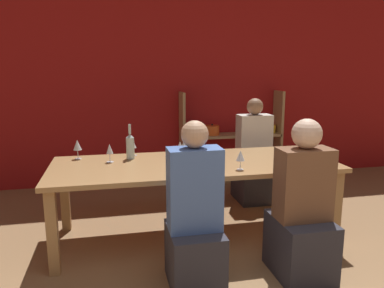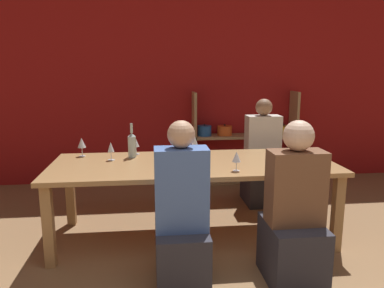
# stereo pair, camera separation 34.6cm
# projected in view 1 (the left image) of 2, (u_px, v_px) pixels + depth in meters

# --- Properties ---
(wall_back_red) EXTENTS (8.80, 0.06, 2.70)m
(wall_back_red) POSITION_uv_depth(u_px,v_px,m) (176.00, 84.00, 5.12)
(wall_back_red) COLOR #A31919
(wall_back_red) RESTS_ON ground_plane
(shelf_unit) EXTENTS (1.43, 0.30, 1.25)m
(shelf_unit) POSITION_uv_depth(u_px,v_px,m) (231.00, 151.00, 5.27)
(shelf_unit) COLOR tan
(shelf_unit) RESTS_ON ground_plane
(dining_table) EXTENTS (2.55, 0.99, 0.72)m
(dining_table) POSITION_uv_depth(u_px,v_px,m) (194.00, 170.00, 3.41)
(dining_table) COLOR #AD7F4C
(dining_table) RESTS_ON ground_plane
(wine_bottle_green) EXTENTS (0.08, 0.08, 0.33)m
(wine_bottle_green) POSITION_uv_depth(u_px,v_px,m) (130.00, 146.00, 3.51)
(wine_bottle_green) COLOR #B2C6C1
(wine_bottle_green) RESTS_ON dining_table
(wine_glass_empty_a) EXTENTS (0.07, 0.07, 0.16)m
(wine_glass_empty_a) POSITION_uv_depth(u_px,v_px,m) (133.00, 145.00, 3.64)
(wine_glass_empty_a) COLOR white
(wine_glass_empty_a) RESTS_ON dining_table
(wine_glass_empty_b) EXTENTS (0.06, 0.06, 0.17)m
(wine_glass_empty_b) POSITION_uv_depth(u_px,v_px,m) (185.00, 142.00, 3.73)
(wine_glass_empty_b) COLOR white
(wine_glass_empty_b) RESTS_ON dining_table
(wine_glass_white_a) EXTENTS (0.07, 0.07, 0.17)m
(wine_glass_white_a) POSITION_uv_depth(u_px,v_px,m) (110.00, 150.00, 3.38)
(wine_glass_white_a) COLOR white
(wine_glass_white_a) RESTS_ON dining_table
(wine_glass_empty_c) EXTENTS (0.07, 0.07, 0.17)m
(wine_glass_empty_c) POSITION_uv_depth(u_px,v_px,m) (191.00, 141.00, 3.79)
(wine_glass_empty_c) COLOR white
(wine_glass_empty_c) RESTS_ON dining_table
(wine_glass_empty_d) EXTENTS (0.07, 0.07, 0.18)m
(wine_glass_empty_d) POSITION_uv_depth(u_px,v_px,m) (180.00, 147.00, 3.45)
(wine_glass_empty_d) COLOR white
(wine_glass_empty_d) RESTS_ON dining_table
(wine_glass_empty_e) EXTENTS (0.07, 0.07, 0.15)m
(wine_glass_empty_e) POSITION_uv_depth(u_px,v_px,m) (178.00, 154.00, 3.28)
(wine_glass_empty_e) COLOR white
(wine_glass_empty_e) RESTS_ON dining_table
(wine_glass_empty_f) EXTENTS (0.07, 0.07, 0.17)m
(wine_glass_empty_f) POSITION_uv_depth(u_px,v_px,m) (240.00, 156.00, 3.12)
(wine_glass_empty_f) COLOR white
(wine_glass_empty_f) RESTS_ON dining_table
(wine_glass_white_b) EXTENTS (0.08, 0.08, 0.18)m
(wine_glass_white_b) POSITION_uv_depth(u_px,v_px,m) (77.00, 146.00, 3.50)
(wine_glass_white_b) COLOR white
(wine_glass_white_b) RESTS_ON dining_table
(person_near_a) EXTENTS (0.37, 0.47, 1.21)m
(person_near_a) POSITION_uv_depth(u_px,v_px,m) (195.00, 227.00, 2.66)
(person_near_a) COLOR #2D2D38
(person_near_a) RESTS_ON ground_plane
(person_far_a) EXTENTS (0.39, 0.48, 1.22)m
(person_far_a) POSITION_uv_depth(u_px,v_px,m) (253.00, 164.00, 4.44)
(person_far_a) COLOR #2D2D38
(person_far_a) RESTS_ON ground_plane
(person_near_b) EXTENTS (0.40, 0.49, 1.21)m
(person_near_b) POSITION_uv_depth(u_px,v_px,m) (302.00, 219.00, 2.81)
(person_near_b) COLOR #2D2D38
(person_near_b) RESTS_ON ground_plane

